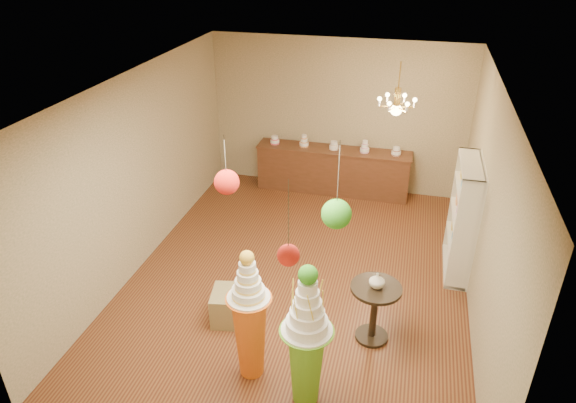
% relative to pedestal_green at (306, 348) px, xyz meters
% --- Properties ---
extents(floor, '(6.50, 6.50, 0.00)m').
position_rel_pedestal_green_xyz_m(floor, '(-0.60, 2.27, -0.76)').
color(floor, brown).
rests_on(floor, ground).
extents(ceiling, '(6.50, 6.50, 0.00)m').
position_rel_pedestal_green_xyz_m(ceiling, '(-0.60, 2.27, 2.24)').
color(ceiling, silver).
rests_on(ceiling, ground).
extents(wall_back, '(5.00, 0.04, 3.00)m').
position_rel_pedestal_green_xyz_m(wall_back, '(-0.60, 5.52, 0.74)').
color(wall_back, tan).
rests_on(wall_back, ground).
extents(wall_front, '(5.00, 0.04, 3.00)m').
position_rel_pedestal_green_xyz_m(wall_front, '(-0.60, -0.98, 0.74)').
color(wall_front, tan).
rests_on(wall_front, ground).
extents(wall_left, '(0.04, 6.50, 3.00)m').
position_rel_pedestal_green_xyz_m(wall_left, '(-3.10, 2.27, 0.74)').
color(wall_left, tan).
rests_on(wall_left, ground).
extents(wall_right, '(0.04, 6.50, 3.00)m').
position_rel_pedestal_green_xyz_m(wall_right, '(1.90, 2.27, 0.74)').
color(wall_right, tan).
rests_on(wall_right, ground).
extents(pedestal_green, '(0.68, 0.68, 1.83)m').
position_rel_pedestal_green_xyz_m(pedestal_green, '(0.00, 0.00, 0.00)').
color(pedestal_green, '#64AF26').
rests_on(pedestal_green, floor).
extents(pedestal_orange, '(0.52, 0.52, 1.74)m').
position_rel_pedestal_green_xyz_m(pedestal_orange, '(-0.72, 0.24, -0.05)').
color(pedestal_orange, orange).
rests_on(pedestal_orange, floor).
extents(burlap_riser, '(0.58, 0.58, 0.45)m').
position_rel_pedestal_green_xyz_m(burlap_riser, '(-1.27, 1.06, -0.53)').
color(burlap_riser, olive).
rests_on(burlap_riser, floor).
extents(sideboard, '(3.04, 0.54, 1.16)m').
position_rel_pedestal_green_xyz_m(sideboard, '(-0.60, 5.24, -0.28)').
color(sideboard, '#542E1A').
rests_on(sideboard, floor).
extents(shelving_unit, '(0.33, 1.20, 1.80)m').
position_rel_pedestal_green_xyz_m(shelving_unit, '(1.74, 3.07, 0.14)').
color(shelving_unit, beige).
rests_on(shelving_unit, floor).
extents(round_table, '(0.67, 0.67, 0.83)m').
position_rel_pedestal_green_xyz_m(round_table, '(0.63, 1.17, -0.22)').
color(round_table, black).
rests_on(round_table, floor).
extents(vase, '(0.24, 0.24, 0.20)m').
position_rel_pedestal_green_xyz_m(vase, '(0.63, 1.17, 0.17)').
color(vase, beige).
rests_on(vase, round_table).
extents(pom_red_left, '(0.26, 0.26, 0.64)m').
position_rel_pedestal_green_xyz_m(pom_red_left, '(-0.92, 0.32, 1.73)').
color(pom_red_left, '#443E31').
rests_on(pom_red_left, ceiling).
extents(pom_green_mid, '(0.31, 0.31, 0.96)m').
position_rel_pedestal_green_xyz_m(pom_green_mid, '(0.19, 0.45, 1.44)').
color(pom_green_mid, '#443E31').
rests_on(pom_green_mid, ceiling).
extents(pom_red_right, '(0.20, 0.20, 0.83)m').
position_rel_pedestal_green_xyz_m(pom_red_right, '(-0.08, -0.49, 1.52)').
color(pom_red_right, '#443E31').
rests_on(pom_red_right, ceiling).
extents(chandelier, '(0.70, 0.70, 0.85)m').
position_rel_pedestal_green_xyz_m(chandelier, '(0.56, 3.84, 1.54)').
color(chandelier, gold).
rests_on(chandelier, ceiling).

